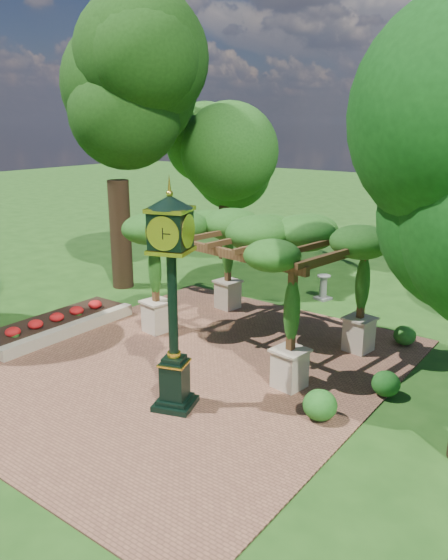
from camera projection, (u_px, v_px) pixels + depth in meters
The scene contains 13 objects.
ground at pixel (168, 381), 14.45m from camera, with size 120.00×120.00×0.00m, color #1E4714.
brick_plaza at pixel (192, 367), 15.21m from camera, with size 10.00×12.00×0.04m, color brown.
border_wall at pixel (71, 330), 17.41m from camera, with size 0.35×5.00×0.40m, color #C6B793.
flower_bed at pixel (54, 325), 17.93m from camera, with size 1.50×5.00×0.36m, color red.
pedestal_clock at pixel (172, 285), 12.24m from camera, with size 1.29×1.29×5.16m.
pergola at pixel (255, 239), 16.12m from camera, with size 6.84×4.84×3.99m.
sundial at pixel (323, 289), 20.92m from camera, with size 0.65×0.65×0.96m.
shrub_front at pixel (320, 405), 12.43m from camera, with size 0.79×0.79×0.71m, color #1F5B1A.
shrub_mid at pixel (386, 384), 13.52m from camera, with size 0.71×0.71×0.64m, color #195217.
shrub_back at pixel (405, 335), 16.60m from camera, with size 0.67×0.67×0.60m, color #2A691E.
tree_west_near at pixel (113, 90), 20.51m from camera, with size 5.26×5.26×11.29m.
tree_west_far at pixel (225, 161), 26.03m from camera, with size 4.20×4.20×6.96m.
tree_north at pixel (446, 167), 22.45m from camera, with size 3.95×3.95×6.96m.
Camera 1 is at (9.02, -9.63, 6.62)m, focal length 35.00 mm.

